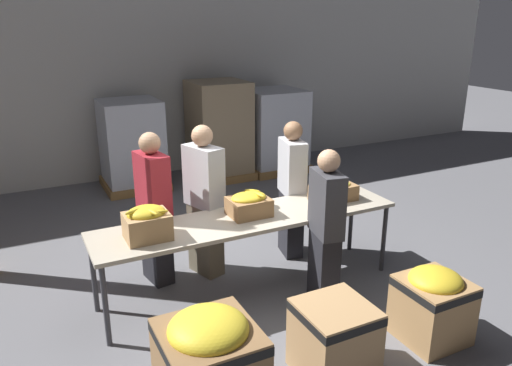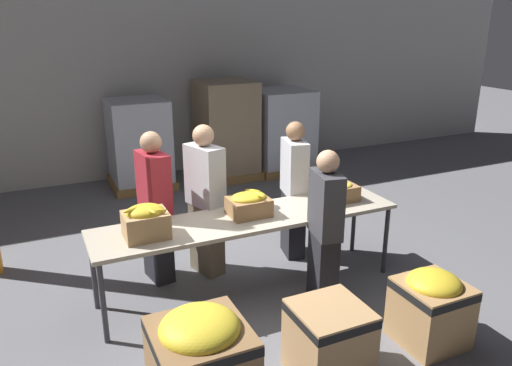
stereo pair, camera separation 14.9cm
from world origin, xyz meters
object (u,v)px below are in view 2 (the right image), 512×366
donation_bin_2 (431,306)px  pallet_stack_0 (281,131)px  volunteer_1 (325,231)px  banana_box_2 (335,192)px  donation_bin_1 (329,339)px  banana_box_1 (249,204)px  pallet_stack_2 (226,131)px  volunteer_2 (294,191)px  volunteer_0 (155,209)px  volunteer_3 (206,202)px  sorting_table (249,222)px  banana_box_0 (146,221)px  donation_bin_0 (201,364)px  pallet_stack_1 (139,145)px

donation_bin_2 → pallet_stack_0: (1.21, 5.14, 0.37)m
volunteer_1 → donation_bin_2: size_ratio=2.36×
banana_box_2 → donation_bin_1: bearing=-123.9°
banana_box_1 → pallet_stack_2: size_ratio=0.24×
volunteer_2 → volunteer_0: bearing=-81.1°
volunteer_1 → volunteer_3: (-0.80, 1.11, 0.04)m
sorting_table → volunteer_2: 0.97m
banana_box_2 → donation_bin_2: size_ratio=0.72×
volunteer_1 → volunteer_2: (0.27, 1.09, 0.02)m
banana_box_0 → donation_bin_1: bearing=-53.0°
volunteer_0 → donation_bin_0: volunteer_0 is taller
banana_box_1 → pallet_stack_1: (-0.30, 3.75, -0.22)m
donation_bin_0 → donation_bin_2: 2.08m
sorting_table → banana_box_1: size_ratio=7.87×
volunteer_0 → banana_box_0: bearing=-29.6°
donation_bin_1 → pallet_stack_0: 5.63m
donation_bin_1 → pallet_stack_0: bearing=66.4°
sorting_table → banana_box_2: banana_box_2 is taller
banana_box_2 → volunteer_1: size_ratio=0.31×
sorting_table → pallet_stack_0: (2.27, 3.68, -0.04)m
banana_box_1 → donation_bin_2: 1.92m
donation_bin_1 → pallet_stack_2: 5.31m
pallet_stack_1 → donation_bin_0: bearing=-98.0°
sorting_table → banana_box_0: banana_box_0 is taller
banana_box_2 → volunteer_0: (-1.81, 0.61, -0.11)m
pallet_stack_2 → volunteer_2: bearing=-97.3°
volunteer_3 → donation_bin_1: bearing=-9.6°
sorting_table → pallet_stack_0: bearing=58.3°
volunteer_0 → volunteer_3: size_ratio=0.98×
banana_box_2 → donation_bin_2: (0.04, -1.48, -0.57)m
banana_box_2 → donation_bin_0: 2.56m
sorting_table → banana_box_2: size_ratio=6.49×
sorting_table → volunteer_3: (-0.26, 0.56, 0.06)m
sorting_table → banana_box_0: bearing=-177.4°
sorting_table → volunteer_0: (-0.79, 0.62, 0.05)m
donation_bin_0 → pallet_stack_0: (3.29, 5.14, 0.27)m
volunteer_1 → pallet_stack_0: size_ratio=1.08×
donation_bin_0 → donation_bin_2: size_ratio=1.27×
sorting_table → donation_bin_0: size_ratio=3.69×
banana_box_2 → pallet_stack_0: pallet_stack_0 is taller
banana_box_1 → sorting_table: bearing=-109.5°
volunteer_1 → donation_bin_1: size_ratio=2.58×
volunteer_1 → pallet_stack_1: 4.42m
banana_box_2 → pallet_stack_1: size_ratio=0.33×
pallet_stack_0 → pallet_stack_1: bearing=177.6°
banana_box_1 → pallet_stack_2: pallet_stack_2 is taller
banana_box_0 → pallet_stack_1: (0.76, 3.84, -0.26)m
volunteer_1 → donation_bin_1: volunteer_1 is taller
banana_box_0 → pallet_stack_2: (2.25, 3.74, -0.15)m
volunteer_2 → pallet_stack_0: volunteer_2 is taller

